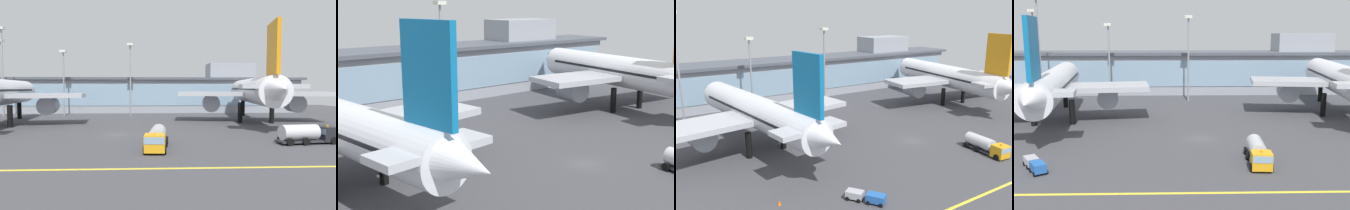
# 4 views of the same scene
# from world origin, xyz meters

# --- Properties ---
(ground_plane) EXTENTS (180.00, 180.00, 0.00)m
(ground_plane) POSITION_xyz_m (0.00, 0.00, 0.00)
(ground_plane) COLOR #424247
(terminal_building) EXTENTS (115.70, 14.00, 17.16)m
(terminal_building) POSITION_xyz_m (1.85, 50.16, 6.50)
(terminal_building) COLOR #9399A3
(terminal_building) RESTS_ON ground
(airliner_near_left) EXTENTS (37.77, 48.55, 19.89)m
(airliner_near_left) POSITION_xyz_m (-27.89, 12.93, 7.29)
(airliner_near_left) COLOR black
(airliner_near_left) RESTS_ON ground
(airliner_near_right) EXTENTS (38.09, 50.09, 20.68)m
(airliner_near_right) POSITION_xyz_m (31.21, 18.83, 7.59)
(airliner_near_right) COLOR black
(airliner_near_right) RESTS_ON ground
(apron_light_mast_far_east) EXTENTS (1.80, 1.80, 21.62)m
(apron_light_mast_far_east) POSITION_xyz_m (-0.61, 35.03, 14.34)
(apron_light_mast_far_east) COLOR gray
(apron_light_mast_far_east) RESTS_ON ground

